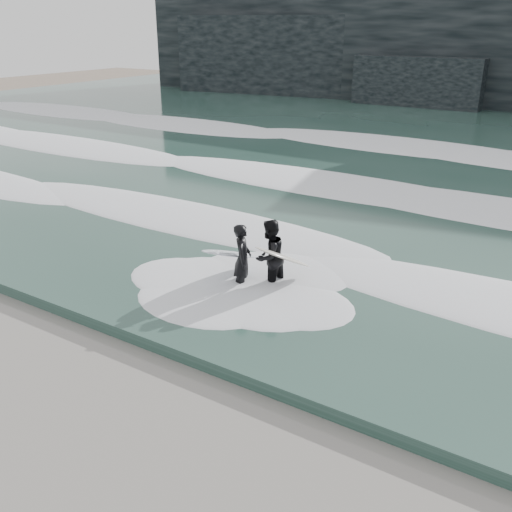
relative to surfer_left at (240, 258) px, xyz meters
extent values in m
plane|color=#7A6550|center=(1.23, -6.48, -0.94)|extent=(120.00, 120.00, 0.00)
cube|color=#2C4A40|center=(1.23, 22.52, -0.79)|extent=(90.00, 52.00, 0.30)
ellipsoid|color=white|center=(1.23, 2.52, -0.54)|extent=(60.00, 3.20, 0.20)
ellipsoid|color=white|center=(1.23, 9.52, -0.52)|extent=(60.00, 4.00, 0.24)
ellipsoid|color=white|center=(1.23, 18.52, -0.49)|extent=(60.00, 4.80, 0.30)
imported|color=black|center=(0.08, -0.01, -0.01)|extent=(0.70, 0.80, 1.86)
ellipsoid|color=silver|center=(-0.32, 0.04, 0.03)|extent=(0.83, 2.14, 0.88)
imported|color=black|center=(0.63, 0.41, 0.04)|extent=(0.86, 1.04, 1.95)
ellipsoid|color=silver|center=(1.05, 0.41, 0.11)|extent=(1.12, 1.88, 1.04)
camera|label=1|loc=(7.57, -11.04, 5.59)|focal=40.00mm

